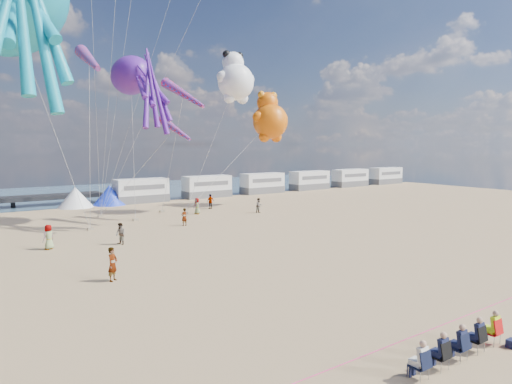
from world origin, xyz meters
name	(u,v)px	position (x,y,z in m)	size (l,w,h in m)	color
ground	(333,298)	(0.00, 0.00, 0.00)	(120.00, 120.00, 0.00)	tan
water	(64,195)	(0.00, 55.00, 0.02)	(120.00, 120.00, 0.00)	#3C5D73
motorhome_0	(141,191)	(6.00, 40.00, 1.50)	(6.60, 2.50, 3.00)	silver
motorhome_1	(207,187)	(15.50, 40.00, 1.50)	(6.60, 2.50, 3.00)	silver
motorhome_2	(262,183)	(25.00, 40.00, 1.50)	(6.60, 2.50, 3.00)	silver
motorhome_3	(309,180)	(34.50, 40.00, 1.50)	(6.60, 2.50, 3.00)	silver
motorhome_4	(350,178)	(44.00, 40.00, 1.50)	(6.60, 2.50, 3.00)	silver
motorhome_5	(386,176)	(53.50, 40.00, 1.50)	(6.60, 2.50, 3.00)	silver
tent_white	(75,197)	(-2.00, 40.00, 1.20)	(4.00, 4.00, 2.40)	white
tent_blue	(110,195)	(2.00, 40.00, 1.20)	(4.00, 4.00, 2.40)	#1933CC
spectator_row	(458,342)	(-1.08, -7.04, 0.65)	(6.10, 0.90, 1.30)	black
cooler_navy	(512,343)	(1.43, -7.62, 0.15)	(0.38, 0.28, 0.30)	#12183A
rope_line	(424,332)	(0.00, -5.00, 0.02)	(0.03, 0.03, 34.00)	#F2338C
standing_person	(113,264)	(-7.76, 8.81, 0.92)	(0.67, 0.44, 1.85)	tan
beachgoer_0	(49,237)	(-9.01, 18.82, 0.88)	(0.64, 0.42, 1.75)	#7F6659
beachgoer_1	(121,234)	(-4.40, 17.39, 0.81)	(0.79, 0.51, 1.61)	#7F6659
beachgoer_3	(210,202)	(10.26, 29.84, 0.84)	(1.09, 0.63, 1.68)	#7F6659
beachgoer_5	(184,217)	(2.91, 21.73, 0.81)	(1.50, 0.48, 1.61)	#7F6659
beachgoer_6	(197,206)	(7.15, 27.25, 0.85)	(0.62, 0.41, 1.71)	#7F6659
beachgoer_7	(259,206)	(12.97, 24.13, 0.80)	(0.78, 0.51, 1.59)	#7F6659
sandbag_a	(90,229)	(-4.62, 24.49, 0.11)	(0.50, 0.35, 0.22)	gray
sandbag_b	(136,220)	(0.29, 26.89, 0.11)	(0.50, 0.35, 0.22)	gray
sandbag_c	(185,213)	(6.14, 28.07, 0.11)	(0.50, 0.35, 0.22)	gray
sandbag_d	(162,211)	(4.63, 30.55, 0.11)	(0.50, 0.35, 0.22)	gray
sandbag_e	(100,216)	(-1.76, 31.21, 0.11)	(0.50, 0.35, 0.22)	gray
kite_octopus_purple	(131,75)	(0.26, 26.92, 13.73)	(3.65, 8.51, 9.73)	#551A90
kite_panda	(236,82)	(11.46, 26.26, 13.91)	(4.66, 4.39, 6.58)	white
kite_teddy_orange	(270,121)	(17.77, 28.51, 10.04)	(5.07, 4.77, 7.15)	#DF5F09
windsock_left	(89,59)	(-4.71, 22.65, 14.03)	(1.10, 6.92, 6.92)	red
windsock_mid	(184,94)	(4.06, 23.76, 11.97)	(1.00, 6.08, 6.08)	red
windsock_right	(175,129)	(4.22, 26.06, 8.83)	(0.90, 4.41, 4.41)	red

